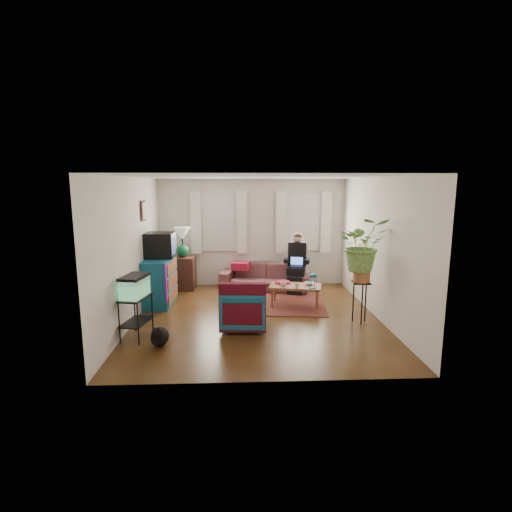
{
  "coord_description": "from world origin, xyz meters",
  "views": [
    {
      "loc": [
        -0.35,
        -7.19,
        2.48
      ],
      "look_at": [
        0.0,
        0.4,
        1.1
      ],
      "focal_mm": 28.0,
      "sensor_mm": 36.0,
      "label": 1
    }
  ],
  "objects_px": {
    "dresser": "(159,281)",
    "coffee_table": "(295,295)",
    "side_table": "(183,273)",
    "aquarium_stand": "(136,318)",
    "sofa": "(265,272)",
    "plant_stand": "(360,302)",
    "armchair": "(244,306)"
  },
  "relations": [
    {
      "from": "dresser",
      "to": "coffee_table",
      "type": "distance_m",
      "value": 2.84
    },
    {
      "from": "armchair",
      "to": "coffee_table",
      "type": "relative_size",
      "value": 0.75
    },
    {
      "from": "sofa",
      "to": "coffee_table",
      "type": "height_order",
      "value": "sofa"
    },
    {
      "from": "armchair",
      "to": "coffee_table",
      "type": "bearing_deg",
      "value": -126.89
    },
    {
      "from": "armchair",
      "to": "plant_stand",
      "type": "distance_m",
      "value": 2.11
    },
    {
      "from": "sofa",
      "to": "aquarium_stand",
      "type": "height_order",
      "value": "sofa"
    },
    {
      "from": "armchair",
      "to": "coffee_table",
      "type": "xyz_separation_m",
      "value": [
        1.08,
        1.25,
        -0.17
      ]
    },
    {
      "from": "side_table",
      "to": "plant_stand",
      "type": "height_order",
      "value": "side_table"
    },
    {
      "from": "side_table",
      "to": "aquarium_stand",
      "type": "bearing_deg",
      "value": -96.49
    },
    {
      "from": "dresser",
      "to": "aquarium_stand",
      "type": "xyz_separation_m",
      "value": [
        -0.01,
        -1.88,
        -0.14
      ]
    },
    {
      "from": "aquarium_stand",
      "to": "plant_stand",
      "type": "relative_size",
      "value": 0.92
    },
    {
      "from": "dresser",
      "to": "plant_stand",
      "type": "bearing_deg",
      "value": -16.91
    },
    {
      "from": "dresser",
      "to": "aquarium_stand",
      "type": "distance_m",
      "value": 1.89
    },
    {
      "from": "dresser",
      "to": "coffee_table",
      "type": "relative_size",
      "value": 1.04
    },
    {
      "from": "dresser",
      "to": "plant_stand",
      "type": "height_order",
      "value": "dresser"
    },
    {
      "from": "sofa",
      "to": "coffee_table",
      "type": "xyz_separation_m",
      "value": [
        0.53,
        -1.35,
        -0.19
      ]
    },
    {
      "from": "side_table",
      "to": "armchair",
      "type": "relative_size",
      "value": 1.01
    },
    {
      "from": "sofa",
      "to": "dresser",
      "type": "xyz_separation_m",
      "value": [
        -2.29,
        -1.11,
        0.08
      ]
    },
    {
      "from": "side_table",
      "to": "coffee_table",
      "type": "xyz_separation_m",
      "value": [
        2.47,
        -1.43,
        -0.18
      ]
    },
    {
      "from": "sofa",
      "to": "plant_stand",
      "type": "distance_m",
      "value": 2.87
    },
    {
      "from": "dresser",
      "to": "plant_stand",
      "type": "relative_size",
      "value": 1.43
    },
    {
      "from": "aquarium_stand",
      "to": "coffee_table",
      "type": "bearing_deg",
      "value": 41.44
    },
    {
      "from": "sofa",
      "to": "coffee_table",
      "type": "relative_size",
      "value": 2.0
    },
    {
      "from": "plant_stand",
      "to": "aquarium_stand",
      "type": "bearing_deg",
      "value": -171.53
    },
    {
      "from": "aquarium_stand",
      "to": "armchair",
      "type": "bearing_deg",
      "value": 24.1
    },
    {
      "from": "sofa",
      "to": "side_table",
      "type": "xyz_separation_m",
      "value": [
        -1.95,
        0.08,
        -0.01
      ]
    },
    {
      "from": "sofa",
      "to": "dresser",
      "type": "bearing_deg",
      "value": -139.4
    },
    {
      "from": "coffee_table",
      "to": "aquarium_stand",
      "type": "bearing_deg",
      "value": -136.87
    },
    {
      "from": "aquarium_stand",
      "to": "plant_stand",
      "type": "bearing_deg",
      "value": 19.67
    },
    {
      "from": "side_table",
      "to": "coffee_table",
      "type": "relative_size",
      "value": 0.76
    },
    {
      "from": "aquarium_stand",
      "to": "coffee_table",
      "type": "xyz_separation_m",
      "value": [
        2.82,
        1.65,
        -0.13
      ]
    },
    {
      "from": "coffee_table",
      "to": "dresser",
      "type": "bearing_deg",
      "value": -171.92
    }
  ]
}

